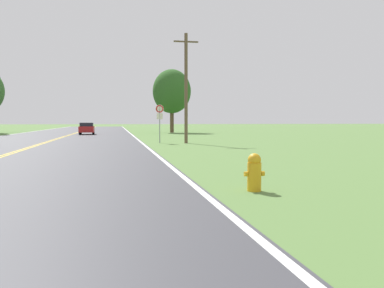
{
  "coord_description": "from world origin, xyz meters",
  "views": [
    {
      "loc": [
        5.15,
        2.81,
        1.65
      ],
      "look_at": [
        7.75,
        16.53,
        0.85
      ],
      "focal_mm": 38.0,
      "sensor_mm": 36.0,
      "label": 1
    }
  ],
  "objects_px": {
    "traffic_sign": "(160,114)",
    "car_red_hatchback_mid_far": "(87,128)",
    "tree_far_back": "(172,91)",
    "fire_hydrant": "(254,172)"
  },
  "relations": [
    {
      "from": "fire_hydrant",
      "to": "car_red_hatchback_mid_far",
      "type": "distance_m",
      "value": 41.56
    },
    {
      "from": "fire_hydrant",
      "to": "tree_far_back",
      "type": "bearing_deg",
      "value": 84.44
    },
    {
      "from": "fire_hydrant",
      "to": "car_red_hatchback_mid_far",
      "type": "relative_size",
      "value": 0.24
    },
    {
      "from": "traffic_sign",
      "to": "tree_far_back",
      "type": "relative_size",
      "value": 0.32
    },
    {
      "from": "car_red_hatchback_mid_far",
      "to": "traffic_sign",
      "type": "bearing_deg",
      "value": 16.86
    },
    {
      "from": "traffic_sign",
      "to": "car_red_hatchback_mid_far",
      "type": "relative_size",
      "value": 0.78
    },
    {
      "from": "car_red_hatchback_mid_far",
      "to": "tree_far_back",
      "type": "bearing_deg",
      "value": 115.87
    },
    {
      "from": "fire_hydrant",
      "to": "car_red_hatchback_mid_far",
      "type": "xyz_separation_m",
      "value": [
        -6.5,
        41.04,
        0.32
      ]
    },
    {
      "from": "tree_far_back",
      "to": "car_red_hatchback_mid_far",
      "type": "distance_m",
      "value": 13.33
    },
    {
      "from": "tree_far_back",
      "to": "fire_hydrant",
      "type": "bearing_deg",
      "value": -95.56
    }
  ]
}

